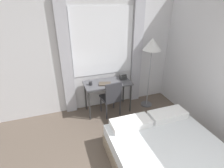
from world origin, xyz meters
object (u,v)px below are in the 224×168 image
at_px(mug, 91,83).
at_px(standing_lamp, 152,48).
at_px(desk, 108,85).
at_px(telephone, 123,77).
at_px(book, 105,84).
at_px(desk_chair, 112,97).
at_px(bed, 174,164).

bearing_deg(mug, standing_lamp, -3.78).
distance_m(desk, telephone, 0.43).
relative_size(book, mug, 3.82).
relative_size(desk_chair, standing_lamp, 0.51).
height_order(book, mug, mug).
height_order(bed, telephone, telephone).
distance_m(telephone, mug, 0.80).
bearing_deg(book, desk_chair, -52.63).
bearing_deg(book, telephone, 15.26).
xyz_separation_m(bed, standing_lamp, (0.62, 1.92, 1.25)).
relative_size(bed, telephone, 12.03).
distance_m(bed, telephone, 2.15).
xyz_separation_m(bed, book, (-0.48, 1.94, 0.53)).
height_order(standing_lamp, book, standing_lamp).
relative_size(standing_lamp, mug, 21.32).
bearing_deg(desk_chair, standing_lamp, 0.65).
bearing_deg(book, mug, 167.71).
distance_m(desk_chair, book, 0.33).
height_order(desk, mug, mug).
relative_size(desk, telephone, 6.42).
xyz_separation_m(standing_lamp, book, (-1.10, 0.03, -0.72)).
distance_m(desk, mug, 0.41).
bearing_deg(desk, bed, -78.86).
bearing_deg(desk_chair, bed, -84.16).
height_order(desk, telephone, telephone).
height_order(desk_chair, mug, desk_chair).
height_order(desk, standing_lamp, standing_lamp).
xyz_separation_m(telephone, book, (-0.49, -0.13, -0.03)).
xyz_separation_m(book, mug, (-0.31, 0.07, 0.03)).
bearing_deg(desk_chair, telephone, 29.61).
bearing_deg(mug, telephone, 4.75).
height_order(desk, bed, desk).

